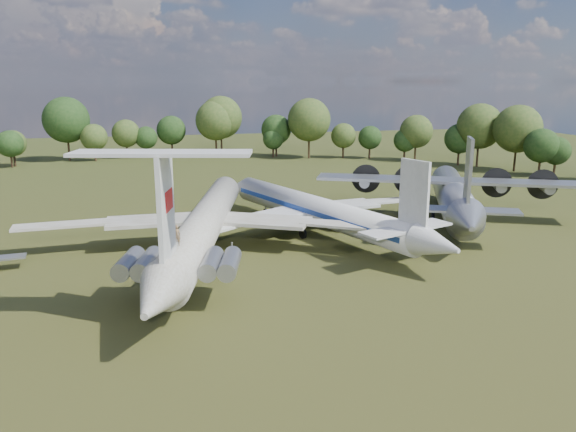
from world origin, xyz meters
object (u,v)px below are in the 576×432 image
object	(u,v)px
tu104_jet	(316,215)
an12_transport	(453,201)
person_on_il62	(177,235)
il62_airliner	(205,230)

from	to	relation	value
tu104_jet	an12_transport	world-z (taller)	an12_transport
tu104_jet	person_on_il62	world-z (taller)	person_on_il62
tu104_jet	an12_transport	size ratio (longest dim) A/B	1.12
il62_airliner	person_on_il62	xyz separation A→B (m)	(-3.82, -15.08, 3.69)
il62_airliner	an12_transport	distance (m)	36.59
tu104_jet	il62_airliner	bearing A→B (deg)	-179.80
tu104_jet	person_on_il62	bearing A→B (deg)	-152.17
person_on_il62	tu104_jet	bearing A→B (deg)	-137.17
an12_transport	person_on_il62	distance (m)	45.74
tu104_jet	person_on_il62	distance (m)	28.06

